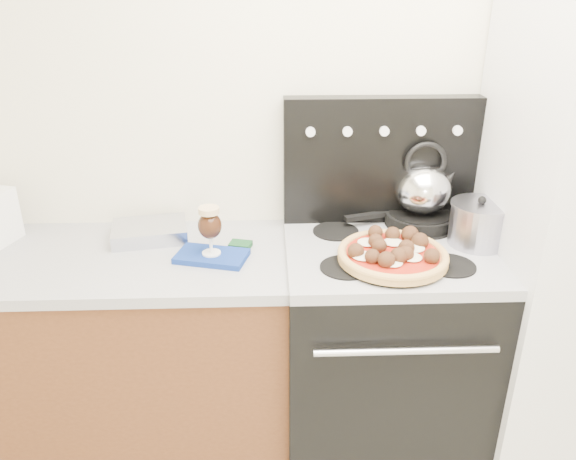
{
  "coord_description": "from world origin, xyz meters",
  "views": [
    {
      "loc": [
        -0.36,
        -0.67,
        1.83
      ],
      "look_at": [
        -0.3,
        1.05,
        1.06
      ],
      "focal_mm": 35.0,
      "sensor_mm": 36.0,
      "label": 1
    }
  ],
  "objects_px": {
    "skillet": "(420,219)",
    "tea_kettle": "(423,184)",
    "base_cabinet": "(106,359)",
    "pizza": "(393,253)",
    "stock_pot": "(478,225)",
    "oven_mitt": "(212,256)",
    "beer_glass": "(210,230)",
    "stove_body": "(380,355)",
    "pizza_pan": "(392,261)"
  },
  "relations": [
    {
      "from": "skillet",
      "to": "stock_pot",
      "type": "relative_size",
      "value": 1.33
    },
    {
      "from": "stove_body",
      "to": "base_cabinet",
      "type": "bearing_deg",
      "value": 178.7
    },
    {
      "from": "stove_body",
      "to": "oven_mitt",
      "type": "distance_m",
      "value": 0.8
    },
    {
      "from": "base_cabinet",
      "to": "oven_mitt",
      "type": "bearing_deg",
      "value": -6.21
    },
    {
      "from": "pizza_pan",
      "to": "tea_kettle",
      "type": "height_order",
      "value": "tea_kettle"
    },
    {
      "from": "stove_body",
      "to": "stock_pot",
      "type": "distance_m",
      "value": 0.65
    },
    {
      "from": "beer_glass",
      "to": "stock_pot",
      "type": "relative_size",
      "value": 0.88
    },
    {
      "from": "pizza",
      "to": "pizza_pan",
      "type": "bearing_deg",
      "value": 180.0
    },
    {
      "from": "stove_body",
      "to": "pizza",
      "type": "height_order",
      "value": "pizza"
    },
    {
      "from": "pizza",
      "to": "skillet",
      "type": "relative_size",
      "value": 1.37
    },
    {
      "from": "pizza_pan",
      "to": "stock_pot",
      "type": "xyz_separation_m",
      "value": [
        0.35,
        0.14,
        0.07
      ]
    },
    {
      "from": "tea_kettle",
      "to": "stove_body",
      "type": "bearing_deg",
      "value": -142.18
    },
    {
      "from": "pizza",
      "to": "skillet",
      "type": "bearing_deg",
      "value": 61.31
    },
    {
      "from": "pizza_pan",
      "to": "pizza",
      "type": "xyz_separation_m",
      "value": [
        0.0,
        0.0,
        0.03
      ]
    },
    {
      "from": "oven_mitt",
      "to": "pizza",
      "type": "xyz_separation_m",
      "value": [
        0.64,
        -0.09,
        0.05
      ]
    },
    {
      "from": "base_cabinet",
      "to": "pizza_pan",
      "type": "relative_size",
      "value": 4.04
    },
    {
      "from": "beer_glass",
      "to": "pizza",
      "type": "relative_size",
      "value": 0.48
    },
    {
      "from": "tea_kettle",
      "to": "stock_pot",
      "type": "height_order",
      "value": "tea_kettle"
    },
    {
      "from": "skillet",
      "to": "tea_kettle",
      "type": "xyz_separation_m",
      "value": [
        0.0,
        0.0,
        0.15
      ]
    },
    {
      "from": "pizza",
      "to": "stock_pot",
      "type": "relative_size",
      "value": 1.82
    },
    {
      "from": "base_cabinet",
      "to": "pizza",
      "type": "distance_m",
      "value": 1.22
    },
    {
      "from": "base_cabinet",
      "to": "stove_body",
      "type": "xyz_separation_m",
      "value": [
        1.1,
        -0.02,
        0.01
      ]
    },
    {
      "from": "beer_glass",
      "to": "base_cabinet",
      "type": "bearing_deg",
      "value": 173.79
    },
    {
      "from": "oven_mitt",
      "to": "pizza",
      "type": "relative_size",
      "value": 0.66
    },
    {
      "from": "base_cabinet",
      "to": "pizza_pan",
      "type": "distance_m",
      "value": 1.21
    },
    {
      "from": "stock_pot",
      "to": "skillet",
      "type": "bearing_deg",
      "value": 132.13
    },
    {
      "from": "stove_body",
      "to": "stock_pot",
      "type": "height_order",
      "value": "stock_pot"
    },
    {
      "from": "skillet",
      "to": "pizza",
      "type": "bearing_deg",
      "value": -118.69
    },
    {
      "from": "skillet",
      "to": "oven_mitt",
      "type": "bearing_deg",
      "value": -163.98
    },
    {
      "from": "oven_mitt",
      "to": "base_cabinet",
      "type": "bearing_deg",
      "value": 173.79
    },
    {
      "from": "stove_body",
      "to": "beer_glass",
      "type": "distance_m",
      "value": 0.87
    },
    {
      "from": "stove_body",
      "to": "beer_glass",
      "type": "bearing_deg",
      "value": -177.85
    },
    {
      "from": "base_cabinet",
      "to": "pizza",
      "type": "bearing_deg",
      "value": -7.39
    },
    {
      "from": "stove_body",
      "to": "pizza",
      "type": "relative_size",
      "value": 2.31
    },
    {
      "from": "base_cabinet",
      "to": "stove_body",
      "type": "bearing_deg",
      "value": -1.3
    },
    {
      "from": "skillet",
      "to": "tea_kettle",
      "type": "relative_size",
      "value": 1.14
    },
    {
      "from": "tea_kettle",
      "to": "pizza_pan",
      "type": "bearing_deg",
      "value": -132.67
    },
    {
      "from": "base_cabinet",
      "to": "stock_pot",
      "type": "xyz_separation_m",
      "value": [
        1.44,
        -0.0,
        0.57
      ]
    },
    {
      "from": "base_cabinet",
      "to": "pizza",
      "type": "relative_size",
      "value": 3.81
    },
    {
      "from": "stock_pot",
      "to": "tea_kettle",
      "type": "bearing_deg",
      "value": 132.13
    },
    {
      "from": "pizza",
      "to": "stock_pot",
      "type": "distance_m",
      "value": 0.38
    },
    {
      "from": "base_cabinet",
      "to": "tea_kettle",
      "type": "bearing_deg",
      "value": 8.27
    },
    {
      "from": "pizza",
      "to": "tea_kettle",
      "type": "bearing_deg",
      "value": 61.31
    },
    {
      "from": "base_cabinet",
      "to": "pizza",
      "type": "height_order",
      "value": "pizza"
    },
    {
      "from": "stove_body",
      "to": "oven_mitt",
      "type": "relative_size",
      "value": 3.5
    },
    {
      "from": "beer_glass",
      "to": "pizza",
      "type": "xyz_separation_m",
      "value": [
        0.64,
        -0.09,
        -0.05
      ]
    },
    {
      "from": "pizza_pan",
      "to": "pizza",
      "type": "relative_size",
      "value": 0.94
    },
    {
      "from": "stove_body",
      "to": "tea_kettle",
      "type": "xyz_separation_m",
      "value": [
        0.16,
        0.21,
        0.65
      ]
    },
    {
      "from": "pizza",
      "to": "oven_mitt",
      "type": "bearing_deg",
      "value": 171.78
    },
    {
      "from": "stock_pot",
      "to": "stove_body",
      "type": "bearing_deg",
      "value": -175.69
    }
  ]
}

